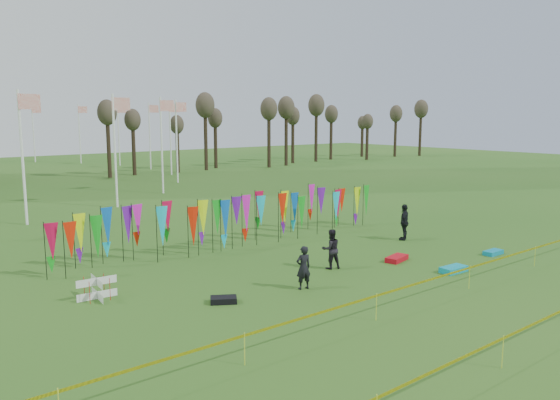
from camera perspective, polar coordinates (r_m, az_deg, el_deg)
ground at (r=21.20m, az=8.48°, el=-9.10°), size 160.00×160.00×0.00m
banner_row at (r=27.48m, az=-4.41°, el=-1.54°), size 18.64×0.64×2.44m
caution_tape_near at (r=19.22m, az=13.73°, el=-8.72°), size 26.00×0.02×0.90m
caution_tape_far at (r=17.10m, az=25.36°, el=-11.57°), size 26.00×0.02×0.90m
tree_line at (r=74.31m, az=0.65°, el=8.57°), size 53.92×1.92×7.84m
box_kite at (r=20.70m, az=-18.58°, el=-8.75°), size 0.73×0.73×0.81m
person_left at (r=20.66m, az=2.47°, el=-7.07°), size 0.68×0.55×1.67m
person_mid at (r=23.44m, az=5.35°, el=-5.12°), size 0.95×0.76×1.71m
person_right at (r=29.36m, az=12.87°, el=-2.27°), size 1.29×1.07×1.91m
kite_bag_turquoise at (r=24.12m, az=17.68°, el=-6.91°), size 1.23×0.65×0.24m
kite_bag_red at (r=25.27m, az=12.10°, el=-5.99°), size 1.34×0.84×0.23m
kite_bag_black at (r=19.50m, az=-5.92°, el=-10.33°), size 1.06×0.93×0.21m
kite_bag_teal at (r=27.72m, az=21.38°, el=-5.12°), size 1.05×0.51×0.20m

